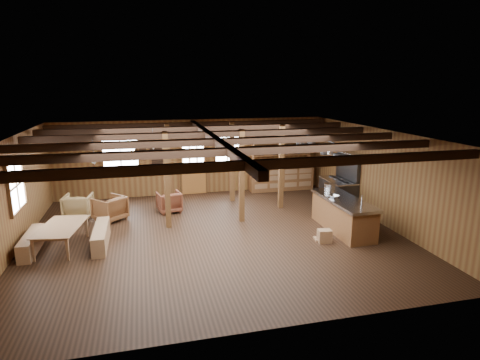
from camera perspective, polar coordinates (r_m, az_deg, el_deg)
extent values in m
cube|color=black|center=(11.21, -3.53, -7.92)|extent=(10.00, 9.00, 0.02)
cube|color=black|center=(10.51, -3.75, 6.53)|extent=(10.00, 9.00, 0.02)
cube|color=brown|center=(11.09, -30.06, -2.37)|extent=(0.02, 9.00, 2.80)
cube|color=brown|center=(12.63, 19.34, 0.49)|extent=(0.02, 9.00, 2.80)
cube|color=brown|center=(15.13, -6.69, 3.26)|extent=(10.00, 0.02, 2.80)
cube|color=brown|center=(6.62, 3.48, -10.54)|extent=(10.00, 0.02, 2.80)
cube|color=black|center=(7.15, 1.23, 2.12)|extent=(9.80, 0.12, 0.18)
cube|color=black|center=(8.58, -1.37, 4.07)|extent=(9.80, 0.12, 0.18)
cube|color=black|center=(10.04, -3.23, 5.45)|extent=(9.80, 0.12, 0.18)
cube|color=black|center=(11.50, -4.63, 6.48)|extent=(9.80, 0.12, 0.18)
cube|color=black|center=(12.97, -5.71, 7.28)|extent=(9.80, 0.12, 0.18)
cube|color=black|center=(14.26, -6.47, 7.83)|extent=(9.80, 0.12, 0.18)
cube|color=black|center=(10.52, -3.74, 5.83)|extent=(0.18, 8.82, 0.18)
cube|color=#412B12|center=(11.60, -10.36, -0.06)|extent=(0.15, 0.15, 2.80)
cube|color=#412B12|center=(13.76, -10.13, 2.10)|extent=(0.15, 0.15, 2.80)
cube|color=#412B12|center=(11.93, 0.24, 0.54)|extent=(0.15, 0.15, 2.80)
cube|color=#412B12|center=(14.06, -1.15, 2.56)|extent=(0.15, 0.15, 2.80)
cube|color=#412B12|center=(13.32, 5.88, 1.86)|extent=(0.15, 0.15, 2.80)
cube|color=brown|center=(15.25, -6.58, 0.08)|extent=(0.90, 0.06, 1.10)
cube|color=#412B12|center=(15.09, -8.44, 1.83)|extent=(0.06, 0.08, 2.10)
cube|color=#412B12|center=(15.21, -4.83, 2.02)|extent=(0.06, 0.08, 2.10)
cube|color=#412B12|center=(14.96, -6.74, 5.94)|extent=(1.02, 0.08, 0.06)
cube|color=white|center=(15.05, -6.68, 3.79)|extent=(0.84, 0.02, 0.90)
cube|color=white|center=(14.96, -16.63, 3.44)|extent=(1.20, 0.02, 1.20)
cube|color=#412B12|center=(14.96, -16.63, 3.44)|extent=(1.32, 0.06, 1.32)
cube|color=white|center=(15.26, -1.83, 4.20)|extent=(0.90, 0.02, 1.20)
cube|color=#412B12|center=(15.26, -1.83, 4.20)|extent=(1.02, 0.06, 1.32)
cube|color=white|center=(11.49, -29.27, -0.73)|extent=(0.02, 1.20, 1.20)
cube|color=#412B12|center=(11.49, -29.27, -0.73)|extent=(0.14, 1.24, 1.32)
cube|color=silver|center=(14.92, -11.68, 4.48)|extent=(0.50, 0.03, 0.40)
cube|color=black|center=(14.91, -11.68, 4.48)|extent=(0.55, 0.02, 0.45)
cube|color=silver|center=(14.92, -13.97, 3.97)|extent=(0.35, 0.03, 0.45)
cube|color=black|center=(14.91, -13.97, 3.97)|extent=(0.40, 0.02, 0.50)
cube|color=silver|center=(15.00, -11.59, 2.60)|extent=(0.40, 0.03, 0.30)
cube|color=black|center=(14.99, -11.59, 2.59)|extent=(0.45, 0.02, 0.35)
cube|color=brown|center=(15.81, 5.86, 0.22)|extent=(2.50, 0.55, 0.90)
cube|color=#946843|center=(15.69, 5.93, 1.91)|extent=(2.55, 0.60, 0.06)
cube|color=brown|center=(15.66, 5.88, 3.64)|extent=(2.30, 0.35, 0.04)
cube|color=brown|center=(15.61, 5.92, 4.90)|extent=(2.30, 0.35, 0.04)
cube|color=brown|center=(15.56, 5.95, 6.18)|extent=(2.30, 0.35, 0.04)
cube|color=brown|center=(15.26, 1.83, 4.77)|extent=(0.04, 0.35, 1.40)
cube|color=brown|center=(16.03, 9.81, 5.01)|extent=(0.04, 0.35, 1.40)
cylinder|color=#303033|center=(10.45, -20.20, 4.38)|extent=(0.02, 0.02, 0.45)
cone|color=silver|center=(10.50, -20.05, 2.63)|extent=(0.36, 0.36, 0.22)
cylinder|color=#303033|center=(12.37, -12.29, 6.23)|extent=(0.02, 0.02, 0.45)
cone|color=silver|center=(12.41, -12.22, 4.74)|extent=(0.36, 0.36, 0.22)
cylinder|color=#303033|center=(11.78, 11.29, 5.80)|extent=(0.04, 3.00, 0.04)
cylinder|color=#303033|center=(10.62, 14.45, 4.02)|extent=(0.01, 0.01, 0.28)
cylinder|color=silver|center=(10.65, 14.39, 2.90)|extent=(0.26, 0.26, 0.14)
cylinder|color=#303033|center=(10.97, 13.72, 4.37)|extent=(0.01, 0.01, 0.28)
cylinder|color=#303033|center=(11.01, 13.66, 3.28)|extent=(0.23, 0.23, 0.14)
cylinder|color=#303033|center=(11.31, 12.89, 4.83)|extent=(0.01, 0.01, 0.22)
cylinder|color=silver|center=(11.34, 12.84, 3.92)|extent=(0.20, 0.20, 0.14)
cylinder|color=#303033|center=(11.66, 12.05, 4.98)|extent=(0.01, 0.01, 0.28)
cylinder|color=#303033|center=(11.70, 12.00, 3.95)|extent=(0.26, 0.26, 0.14)
cylinder|color=#303033|center=(12.00, 11.14, 5.27)|extent=(0.01, 0.01, 0.28)
cylinder|color=silver|center=(12.03, 11.10, 4.29)|extent=(0.23, 0.23, 0.14)
cylinder|color=#303033|center=(12.31, 10.16, 5.78)|extent=(0.01, 0.01, 0.17)
cylinder|color=#303033|center=(12.33, 10.13, 5.07)|extent=(0.24, 0.24, 0.14)
cylinder|color=#303033|center=(12.63, 9.05, 5.77)|extent=(0.01, 0.01, 0.28)
cylinder|color=silver|center=(12.66, 9.02, 4.83)|extent=(0.26, 0.26, 0.14)
cylinder|color=#303033|center=(13.00, 8.51, 6.00)|extent=(0.01, 0.01, 0.28)
cylinder|color=#303033|center=(13.03, 8.48, 5.07)|extent=(0.23, 0.23, 0.14)
cube|color=brown|center=(11.79, 14.41, -4.96)|extent=(0.82, 2.41, 0.86)
cube|color=silver|center=(11.65, 14.55, -2.77)|extent=(0.90, 2.51, 0.08)
cylinder|color=#303033|center=(11.15, 16.00, -3.61)|extent=(0.44, 0.44, 0.06)
cylinder|color=silver|center=(11.21, 16.94, -2.78)|extent=(0.03, 0.03, 0.30)
cube|color=#946843|center=(10.91, 11.93, -7.80)|extent=(0.42, 0.32, 0.34)
cube|color=#303033|center=(14.15, 13.73, -1.80)|extent=(0.77, 1.44, 0.86)
cube|color=silver|center=(14.04, 13.83, -0.03)|extent=(0.79, 1.46, 0.04)
cube|color=#303033|center=(14.08, 15.11, 2.05)|extent=(0.12, 1.44, 0.96)
cube|color=silver|center=(13.94, 14.80, 3.96)|extent=(0.40, 1.53, 0.05)
imported|color=#8A613F|center=(11.19, -23.82, -7.46)|extent=(1.22, 1.84, 0.60)
cube|color=#946843|center=(11.38, -27.53, -7.92)|extent=(0.31, 1.64, 0.45)
cube|color=#946843|center=(11.08, -19.15, -7.57)|extent=(0.33, 1.76, 0.48)
imported|color=brown|center=(12.89, -18.02, -3.86)|extent=(1.15, 1.15, 0.75)
imported|color=#5D2D1B|center=(13.26, -10.04, -3.08)|extent=(0.84, 0.86, 0.67)
imported|color=olive|center=(13.48, -22.01, -3.45)|extent=(0.90, 0.92, 0.75)
cylinder|color=silver|center=(12.48, 12.64, -0.92)|extent=(0.33, 0.33, 0.20)
imported|color=silver|center=(11.67, 13.21, -2.29)|extent=(0.38, 0.38, 0.07)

